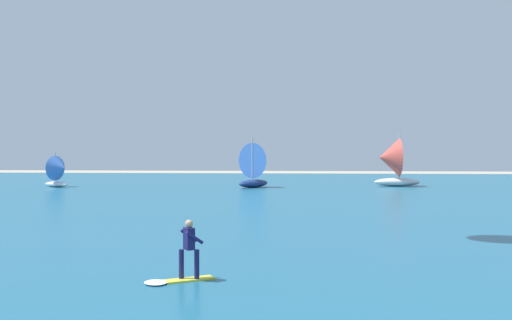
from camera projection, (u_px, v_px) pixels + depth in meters
The scene contains 5 objects.
ocean at pixel (293, 195), 47.76m from camera, with size 160.00×90.00×0.10m, color #1E607F.
kitesurfer at pixel (182, 259), 16.08m from camera, with size 1.96×1.51×1.67m.
sailboat_center_horizon at pixel (59, 171), 57.55m from camera, with size 3.07×2.75×3.46m.
sailboat_anchored_offshore at pixel (391, 162), 59.02m from camera, with size 4.59×3.88×5.38m.
sailboat_far_left at pixel (257, 164), 57.59m from camera, with size 4.04×4.38×4.86m.
Camera 1 is at (0.67, 3.38, 3.66)m, focal length 41.38 mm.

